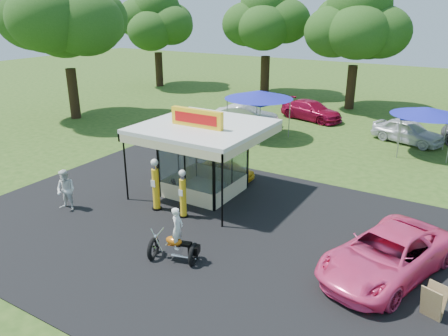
{
  "coord_description": "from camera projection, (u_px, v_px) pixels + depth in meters",
  "views": [
    {
      "loc": [
        8.76,
        -10.97,
        8.43
      ],
      "look_at": [
        -0.3,
        4.0,
        1.91
      ],
      "focal_mm": 35.0,
      "sensor_mm": 36.0,
      "label": 1
    }
  ],
  "objects": [
    {
      "name": "bg_car_b",
      "position": [
        311.0,
        110.0,
        34.14
      ],
      "size": [
        5.46,
        3.36,
        1.48
      ],
      "primitive_type": "imported",
      "rotation": [
        0.0,
        0.0,
        1.3
      ],
      "color": "maroon",
      "rests_on": "ground"
    },
    {
      "name": "asphalt_apron",
      "position": [
        205.0,
        228.0,
        17.59
      ],
      "size": [
        20.0,
        14.0,
        0.04
      ],
      "primitive_type": "cube",
      "color": "black",
      "rests_on": "ground"
    },
    {
      "name": "pink_sedan",
      "position": [
        386.0,
        255.0,
        14.33
      ],
      "size": [
        4.08,
        5.97,
        1.52
      ],
      "primitive_type": "imported",
      "rotation": [
        0.0,
        0.0,
        -0.31
      ],
      "color": "#FF4588",
      "rests_on": "ground"
    },
    {
      "name": "ground",
      "position": [
        175.0,
        251.0,
        15.99
      ],
      "size": [
        120.0,
        120.0,
        0.0
      ],
      "primitive_type": "plane",
      "color": "#2B4A17",
      "rests_on": "ground"
    },
    {
      "name": "gas_pump_right",
      "position": [
        183.0,
        195.0,
        18.19
      ],
      "size": [
        0.4,
        0.4,
        2.15
      ],
      "color": "black",
      "rests_on": "ground"
    },
    {
      "name": "a_frame_sign",
      "position": [
        433.0,
        302.0,
        12.37
      ],
      "size": [
        0.65,
        0.7,
        1.06
      ],
      "rotation": [
        0.0,
        0.0,
        -0.33
      ],
      "color": "#593819",
      "rests_on": "ground"
    },
    {
      "name": "spectator_west",
      "position": [
        66.0,
        190.0,
        18.9
      ],
      "size": [
        0.99,
        0.82,
        1.85
      ],
      "primitive_type": "imported",
      "rotation": [
        0.0,
        0.0,
        0.14
      ],
      "color": "white",
      "rests_on": "ground"
    },
    {
      "name": "motorcycle",
      "position": [
        176.0,
        240.0,
        15.08
      ],
      "size": [
        1.89,
        1.27,
        2.14
      ],
      "rotation": [
        0.0,
        0.0,
        0.28
      ],
      "color": "black",
      "rests_on": "ground"
    },
    {
      "name": "bg_car_c",
      "position": [
        408.0,
        131.0,
        28.36
      ],
      "size": [
        4.86,
        3.1,
        1.54
      ],
      "primitive_type": "imported",
      "rotation": [
        0.0,
        0.0,
        1.26
      ],
      "color": "silver",
      "rests_on": "ground"
    },
    {
      "name": "tent_west",
      "position": [
        259.0,
        95.0,
        28.89
      ],
      "size": [
        4.56,
        4.56,
        3.19
      ],
      "rotation": [
        0.0,
        0.0,
        -0.27
      ],
      "color": "gray",
      "rests_on": "ground"
    },
    {
      "name": "gas_station_kiosk",
      "position": [
        204.0,
        158.0,
        20.34
      ],
      "size": [
        5.4,
        5.4,
        4.18
      ],
      "color": "white",
      "rests_on": "ground"
    },
    {
      "name": "tent_east",
      "position": [
        427.0,
        112.0,
        25.61
      ],
      "size": [
        4.11,
        4.11,
        2.87
      ],
      "rotation": [
        0.0,
        0.0,
        0.18
      ],
      "color": "gray",
      "rests_on": "ground"
    },
    {
      "name": "oak_far_c",
      "position": [
        357.0,
        29.0,
        35.81
      ],
      "size": [
        8.89,
        8.89,
        10.48
      ],
      "color": "black",
      "rests_on": "ground"
    },
    {
      "name": "oak_near",
      "position": [
        65.0,
        23.0,
        32.43
      ],
      "size": [
        10.0,
        10.0,
        11.51
      ],
      "color": "black",
      "rests_on": "ground"
    },
    {
      "name": "spare_tires",
      "position": [
        171.0,
        184.0,
        21.14
      ],
      "size": [
        0.77,
        0.48,
        0.65
      ],
      "rotation": [
        0.0,
        0.0,
        -0.12
      ],
      "color": "black",
      "rests_on": "ground"
    },
    {
      "name": "oak_far_a",
      "position": [
        157.0,
        25.0,
        46.63
      ],
      "size": [
        8.61,
        8.61,
        10.2
      ],
      "color": "black",
      "rests_on": "ground"
    },
    {
      "name": "gas_pump_left",
      "position": [
        156.0,
        186.0,
        18.82
      ],
      "size": [
        0.44,
        0.44,
        2.37
      ],
      "color": "black",
      "rests_on": "ground"
    },
    {
      "name": "bg_car_a",
      "position": [
        246.0,
        116.0,
        32.21
      ],
      "size": [
        5.0,
        2.77,
        1.56
      ],
      "primitive_type": "imported",
      "rotation": [
        0.0,
        0.0,
        1.82
      ],
      "color": "silver",
      "rests_on": "ground"
    },
    {
      "name": "kiosk_car",
      "position": [
        228.0,
        170.0,
        22.57
      ],
      "size": [
        2.82,
        1.13,
        0.96
      ],
      "primitive_type": "imported",
      "rotation": [
        0.0,
        0.0,
        1.57
      ],
      "color": "yellow",
      "rests_on": "ground"
    },
    {
      "name": "oak_far_b",
      "position": [
        267.0,
        25.0,
        41.98
      ],
      "size": [
        8.76,
        8.76,
        10.45
      ],
      "color": "black",
      "rests_on": "ground"
    }
  ]
}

